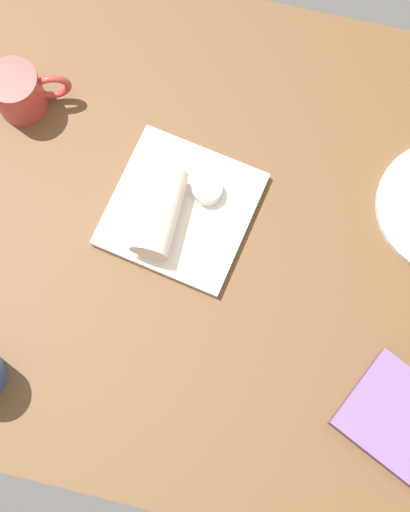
{
  "coord_description": "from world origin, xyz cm",
  "views": [
    {
      "loc": [
        3.22,
        -34.28,
        122.72
      ],
      "look_at": [
        -3.8,
        -4.99,
        7.0
      ],
      "focal_mm": 52.15,
      "sensor_mm": 36.0,
      "label": 1
    }
  ],
  "objects_px": {
    "book_stack": "(409,426)",
    "square_plate": "(181,209)",
    "breakfast_wrap": "(159,215)",
    "sauce_cup": "(207,190)",
    "second_mug": "(20,92)"
  },
  "relations": [
    {
      "from": "book_stack",
      "to": "square_plate",
      "type": "bearing_deg",
      "value": 148.56
    },
    {
      "from": "square_plate",
      "to": "breakfast_wrap",
      "type": "bearing_deg",
      "value": -134.19
    },
    {
      "from": "breakfast_wrap",
      "to": "square_plate",
      "type": "bearing_deg",
      "value": -133.97
    },
    {
      "from": "sauce_cup",
      "to": "second_mug",
      "type": "xyz_separation_m",
      "value": [
        -0.35,
        0.09,
        0.02
      ]
    },
    {
      "from": "breakfast_wrap",
      "to": "second_mug",
      "type": "relative_size",
      "value": 1.11
    },
    {
      "from": "square_plate",
      "to": "second_mug",
      "type": "xyz_separation_m",
      "value": [
        -0.31,
        0.13,
        0.04
      ]
    },
    {
      "from": "sauce_cup",
      "to": "book_stack",
      "type": "relative_size",
      "value": 0.21
    },
    {
      "from": "square_plate",
      "to": "book_stack",
      "type": "bearing_deg",
      "value": -31.44
    },
    {
      "from": "breakfast_wrap",
      "to": "second_mug",
      "type": "xyz_separation_m",
      "value": [
        -0.28,
        0.16,
        -0.0
      ]
    },
    {
      "from": "sauce_cup",
      "to": "second_mug",
      "type": "relative_size",
      "value": 0.39
    },
    {
      "from": "sauce_cup",
      "to": "book_stack",
      "type": "xyz_separation_m",
      "value": [
        0.39,
        -0.3,
        -0.02
      ]
    },
    {
      "from": "sauce_cup",
      "to": "book_stack",
      "type": "distance_m",
      "value": 0.49
    },
    {
      "from": "breakfast_wrap",
      "to": "book_stack",
      "type": "relative_size",
      "value": 0.59
    },
    {
      "from": "square_plate",
      "to": "sauce_cup",
      "type": "xyz_separation_m",
      "value": [
        0.04,
        0.04,
        0.02
      ]
    },
    {
      "from": "square_plate",
      "to": "book_stack",
      "type": "relative_size",
      "value": 0.94
    }
  ]
}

